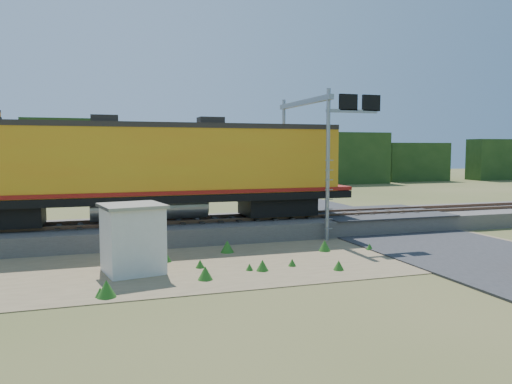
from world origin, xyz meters
name	(u,v)px	position (x,y,z in m)	size (l,w,h in m)	color
ground	(298,259)	(0.00, 0.00, 0.00)	(140.00, 140.00, 0.00)	#475123
ballast	(251,226)	(0.00, 6.00, 0.40)	(70.00, 5.00, 0.80)	slate
rails	(251,217)	(0.00, 6.00, 0.88)	(70.00, 1.54, 0.16)	brown
dirt_shoulder	(245,260)	(-2.00, 0.50, 0.01)	(26.00, 8.00, 0.03)	#8C7754
road	(437,243)	(7.00, 0.74, 0.09)	(7.00, 66.00, 0.86)	#38383A
tree_line_north	(164,160)	(0.00, 38.00, 3.07)	(130.00, 3.00, 6.50)	#1C3714
weed_clumps	(209,265)	(-3.50, 0.10, 0.00)	(15.00, 6.20, 0.56)	#29671D
locomotive	(143,167)	(-5.27, 6.00, 3.45)	(19.56, 2.98, 5.05)	black
shed	(133,238)	(-6.24, -0.17, 1.21)	(2.37, 2.37, 2.40)	silver
signal_gantry	(316,129)	(3.16, 5.34, 5.27)	(2.78, 6.20, 7.02)	gray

